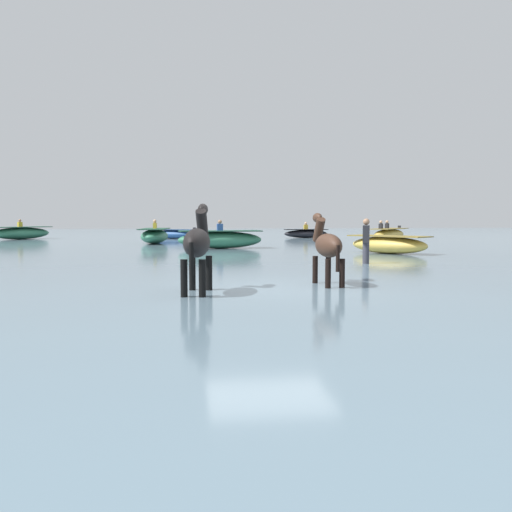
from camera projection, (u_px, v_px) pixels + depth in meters
ground_plane at (269, 300)px, 11.42m from camera, size 120.00×120.00×0.00m
water_surface at (230, 258)px, 21.31m from camera, size 90.00×90.00×0.25m
horse_lead_dark_bay at (327, 247)px, 11.86m from camera, size 0.51×1.63×1.77m
horse_trailing_black at (197, 245)px, 10.63m from camera, size 0.69×1.81×1.95m
boat_near_starboard at (389, 245)px, 21.91m from camera, size 2.92×3.36×0.70m
boat_mid_channel at (306, 233)px, 37.82m from camera, size 3.01×1.11×1.05m
boat_far_inshore at (173, 234)px, 36.47m from camera, size 3.33×2.62×0.73m
boat_mid_outer at (155, 236)px, 30.12m from camera, size 1.65×3.95×1.27m
boat_distant_east at (220, 239)px, 25.33m from camera, size 3.90×1.75×1.28m
boat_far_offshore at (21, 233)px, 35.45m from camera, size 3.66×3.61×1.26m
boat_distant_west at (389, 234)px, 33.87m from camera, size 3.42×3.75×1.20m
person_wading_close at (366, 243)px, 17.27m from camera, size 0.29×0.37×1.63m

